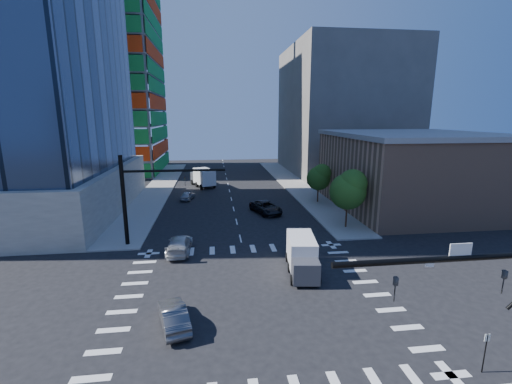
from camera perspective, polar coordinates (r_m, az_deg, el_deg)
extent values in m
plane|color=black|center=(26.03, -0.41, -16.91)|extent=(160.00, 160.00, 0.00)
cube|color=silver|center=(26.03, -0.41, -16.90)|extent=(20.00, 20.00, 0.01)
cube|color=#98948F|center=(65.56, 6.36, 1.29)|extent=(5.00, 60.00, 0.15)
cube|color=#98948F|center=(64.55, -15.77, 0.71)|extent=(5.00, 60.00, 0.15)
cube|color=gray|center=(55.70, -36.40, -0.05)|extent=(30.00, 30.00, 6.00)
cube|color=green|center=(86.19, -16.23, 19.90)|extent=(0.12, 24.00, 49.00)
cube|color=#F13A0E|center=(76.98, -27.66, 19.95)|extent=(24.00, 0.12, 49.00)
cube|color=tan|center=(52.97, 24.46, 2.96)|extent=(20.00, 22.00, 10.00)
cube|color=gray|center=(52.45, 24.99, 8.67)|extent=(20.50, 22.50, 0.60)
cube|color=#5C5753|center=(82.99, 14.17, 13.02)|extent=(24.00, 30.00, 28.00)
cylinder|color=black|center=(15.24, 30.81, -9.48)|extent=(10.00, 0.24, 0.24)
imported|color=black|center=(16.90, 35.87, -12.06)|extent=(0.16, 0.20, 1.00)
imported|color=black|center=(14.34, 22.10, -14.75)|extent=(0.16, 0.20, 1.00)
cube|color=white|center=(15.12, 30.96, -8.24)|extent=(0.90, 0.04, 0.50)
cylinder|color=black|center=(36.08, -21.15, -1.36)|extent=(0.40, 0.40, 9.00)
cylinder|color=black|center=(34.63, -13.48, 3.49)|extent=(10.00, 0.24, 0.24)
imported|color=black|center=(34.71, -11.74, 1.75)|extent=(0.16, 0.20, 1.00)
cylinder|color=#382316|center=(41.16, 14.80, -4.11)|extent=(0.20, 0.20, 2.27)
sphere|color=#1F4412|center=(40.41, 15.04, 0.09)|extent=(4.16, 4.16, 4.16)
sphere|color=#3C7627|center=(40.10, 15.81, 1.37)|extent=(3.25, 3.25, 3.25)
cylinder|color=#382316|center=(52.23, 10.26, -0.57)|extent=(0.20, 0.20, 1.92)
sphere|color=#1F4412|center=(51.71, 10.37, 2.25)|extent=(3.52, 3.52, 3.52)
sphere|color=#3C7627|center=(51.41, 10.93, 3.10)|extent=(2.75, 2.75, 2.75)
cylinder|color=black|center=(22.30, 33.83, -21.44)|extent=(0.06, 0.06, 2.20)
cube|color=silver|center=(21.84, 34.13, -19.45)|extent=(0.30, 0.03, 0.40)
imported|color=black|center=(45.99, 1.66, -2.57)|extent=(4.37, 6.31, 1.60)
imported|color=silver|center=(33.92, -12.64, -8.51)|extent=(2.38, 5.47, 1.57)
imported|color=#B2B4BA|center=(54.35, -11.33, -0.60)|extent=(2.39, 4.09, 1.31)
imported|color=#4E4F54|center=(23.11, -13.57, -19.38)|extent=(2.57, 4.55, 1.42)
cube|color=silver|center=(28.89, 7.76, -10.17)|extent=(2.71, 4.72, 2.33)
cube|color=#47484F|center=(29.11, 7.73, -11.23)|extent=(2.25, 1.87, 1.70)
cube|color=silver|center=(64.13, -8.94, 2.70)|extent=(4.26, 5.79, 2.72)
cube|color=#47484F|center=(64.25, -8.92, 2.11)|extent=(2.93, 2.64, 1.99)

